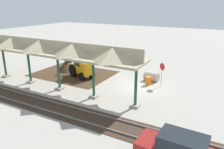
{
  "coord_description": "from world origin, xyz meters",
  "views": [
    {
      "loc": [
        -7.67,
        19.71,
        8.18
      ],
      "look_at": [
        1.99,
        2.05,
        1.6
      ],
      "focal_mm": 35.0,
      "sensor_mm": 36.0,
      "label": 1
    }
  ],
  "objects_px": {
    "stop_sign": "(162,70)",
    "backhoe": "(81,66)",
    "concrete_pipe": "(151,77)",
    "traffic_barrel": "(148,81)"
  },
  "relations": [
    {
      "from": "concrete_pipe",
      "to": "traffic_barrel",
      "type": "bearing_deg",
      "value": 94.62
    },
    {
      "from": "stop_sign",
      "to": "backhoe",
      "type": "xyz_separation_m",
      "value": [
        9.1,
        1.38,
        -0.53
      ]
    },
    {
      "from": "concrete_pipe",
      "to": "traffic_barrel",
      "type": "height_order",
      "value": "concrete_pipe"
    },
    {
      "from": "stop_sign",
      "to": "concrete_pipe",
      "type": "distance_m",
      "value": 2.16
    },
    {
      "from": "stop_sign",
      "to": "backhoe",
      "type": "height_order",
      "value": "backhoe"
    },
    {
      "from": "stop_sign",
      "to": "traffic_barrel",
      "type": "distance_m",
      "value": 1.88
    },
    {
      "from": "concrete_pipe",
      "to": "traffic_barrel",
      "type": "xyz_separation_m",
      "value": [
        -0.11,
        1.34,
        -0.05
      ]
    },
    {
      "from": "backhoe",
      "to": "concrete_pipe",
      "type": "bearing_deg",
      "value": -162.59
    },
    {
      "from": "backhoe",
      "to": "traffic_barrel",
      "type": "relative_size",
      "value": 5.88
    },
    {
      "from": "backhoe",
      "to": "traffic_barrel",
      "type": "height_order",
      "value": "backhoe"
    }
  ]
}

